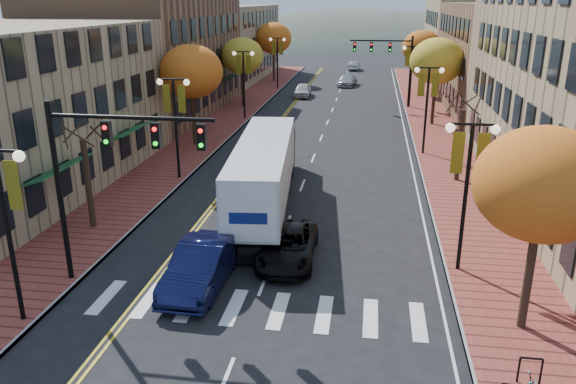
% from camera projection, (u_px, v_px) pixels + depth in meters
% --- Properties ---
extents(ground, '(200.00, 200.00, 0.00)m').
position_uv_depth(ground, '(241.00, 341.00, 17.92)').
color(ground, black).
rests_on(ground, ground).
extents(sidewalk_left, '(4.00, 85.00, 0.15)m').
position_uv_depth(sidewalk_left, '(224.00, 122.00, 49.53)').
color(sidewalk_left, brown).
rests_on(sidewalk_left, ground).
extents(sidewalk_right, '(4.00, 85.00, 0.15)m').
position_uv_depth(sidewalk_right, '(433.00, 128.00, 47.02)').
color(sidewalk_right, brown).
rests_on(sidewalk_right, ground).
extents(building_left_mid, '(12.00, 24.00, 11.00)m').
position_uv_depth(building_left_mid, '(148.00, 54.00, 52.15)').
color(building_left_mid, brown).
rests_on(building_left_mid, ground).
extents(building_left_far, '(12.00, 26.00, 9.50)m').
position_uv_depth(building_left_far, '(219.00, 43.00, 75.77)').
color(building_left_far, '#9E8966').
rests_on(building_left_far, ground).
extents(building_right_mid, '(15.00, 24.00, 10.00)m').
position_uv_depth(building_right_mid, '(531.00, 59.00, 52.97)').
color(building_right_mid, brown).
rests_on(building_right_mid, ground).
extents(building_right_far, '(15.00, 20.00, 11.00)m').
position_uv_depth(building_right_far, '(488.00, 38.00, 73.38)').
color(building_right_far, '#9E8966').
rests_on(building_right_far, ground).
extents(tree_left_a, '(0.28, 0.28, 4.20)m').
position_uv_depth(tree_left_a, '(88.00, 184.00, 25.92)').
color(tree_left_a, '#382619').
rests_on(tree_left_a, sidewalk_left).
extents(tree_left_b, '(4.48, 4.48, 7.21)m').
position_uv_depth(tree_left_b, '(191.00, 72.00, 39.84)').
color(tree_left_b, '#382619').
rests_on(tree_left_b, sidewalk_left).
extents(tree_left_c, '(4.16, 4.16, 6.69)m').
position_uv_depth(tree_left_c, '(242.00, 56.00, 54.92)').
color(tree_left_c, '#382619').
rests_on(tree_left_c, sidewalk_left).
extents(tree_left_d, '(4.61, 4.61, 7.42)m').
position_uv_depth(tree_left_d, '(274.00, 38.00, 71.57)').
color(tree_left_d, '#382619').
rests_on(tree_left_d, sidewalk_left).
extents(tree_right_a, '(4.16, 4.16, 6.69)m').
position_uv_depth(tree_right_a, '(543.00, 185.00, 16.88)').
color(tree_right_a, '#382619').
rests_on(tree_right_a, sidewalk_right).
extents(tree_right_b, '(0.28, 0.28, 4.20)m').
position_uv_depth(tree_right_b, '(460.00, 145.00, 32.75)').
color(tree_right_b, '#382619').
rests_on(tree_right_b, sidewalk_right).
extents(tree_right_c, '(4.48, 4.48, 7.21)m').
position_uv_depth(tree_right_c, '(437.00, 61.00, 46.67)').
color(tree_right_c, '#382619').
rests_on(tree_right_c, sidewalk_right).
extents(tree_right_d, '(4.35, 4.35, 7.00)m').
position_uv_depth(tree_right_d, '(422.00, 47.00, 61.68)').
color(tree_right_d, '#382619').
rests_on(tree_right_d, sidewalk_right).
extents(lamp_left_a, '(1.96, 0.36, 6.05)m').
position_uv_depth(lamp_left_a, '(3.00, 203.00, 17.56)').
color(lamp_left_a, black).
rests_on(lamp_left_a, ground).
extents(lamp_left_b, '(1.96, 0.36, 6.05)m').
position_uv_depth(lamp_left_b, '(175.00, 109.00, 32.52)').
color(lamp_left_b, black).
rests_on(lamp_left_b, ground).
extents(lamp_left_c, '(1.96, 0.36, 6.05)m').
position_uv_depth(lamp_left_c, '(244.00, 72.00, 49.35)').
color(lamp_left_c, black).
rests_on(lamp_left_c, ground).
extents(lamp_left_d, '(1.96, 0.36, 6.05)m').
position_uv_depth(lamp_left_d, '(277.00, 53.00, 66.18)').
color(lamp_left_d, black).
rests_on(lamp_left_d, ground).
extents(lamp_right_a, '(1.96, 0.36, 6.05)m').
position_uv_depth(lamp_right_a, '(468.00, 169.00, 21.08)').
color(lamp_right_a, black).
rests_on(lamp_right_a, ground).
extents(lamp_right_b, '(1.96, 0.36, 6.05)m').
position_uv_depth(lamp_right_b, '(428.00, 93.00, 37.91)').
color(lamp_right_b, black).
rests_on(lamp_right_b, ground).
extents(lamp_right_c, '(1.96, 0.36, 6.05)m').
position_uv_depth(lamp_right_c, '(412.00, 64.00, 54.74)').
color(lamp_right_c, black).
rests_on(lamp_right_c, ground).
extents(traffic_mast_near, '(6.10, 0.35, 7.00)m').
position_uv_depth(traffic_mast_near, '(105.00, 161.00, 19.88)').
color(traffic_mast_near, black).
rests_on(traffic_mast_near, ground).
extents(traffic_mast_far, '(6.10, 0.34, 7.00)m').
position_uv_depth(traffic_mast_far, '(391.00, 57.00, 54.81)').
color(traffic_mast_far, black).
rests_on(traffic_mast_far, ground).
extents(semi_truck, '(3.80, 15.26, 3.77)m').
position_uv_depth(semi_truck, '(266.00, 166.00, 28.83)').
color(semi_truck, black).
rests_on(semi_truck, ground).
extents(navy_sedan, '(1.98, 5.23, 1.71)m').
position_uv_depth(navy_sedan, '(201.00, 266.00, 21.10)').
color(navy_sedan, '#0C1033').
rests_on(navy_sedan, ground).
extents(black_suv, '(2.35, 4.93, 1.36)m').
position_uv_depth(black_suv, '(288.00, 245.00, 23.24)').
color(black_suv, black).
rests_on(black_suv, ground).
extents(car_far_white, '(1.84, 4.32, 1.45)m').
position_uv_depth(car_far_white, '(303.00, 90.00, 62.38)').
color(car_far_white, beige).
rests_on(car_far_white, ground).
extents(car_far_silver, '(2.57, 5.04, 1.40)m').
position_uv_depth(car_far_silver, '(347.00, 80.00, 70.21)').
color(car_far_silver, '#A1A1A9').
rests_on(car_far_silver, ground).
extents(car_far_oncoming, '(1.79, 4.08, 1.30)m').
position_uv_depth(car_far_oncoming, '(354.00, 66.00, 85.76)').
color(car_far_oncoming, '#A7A8AF').
rests_on(car_far_oncoming, ground).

